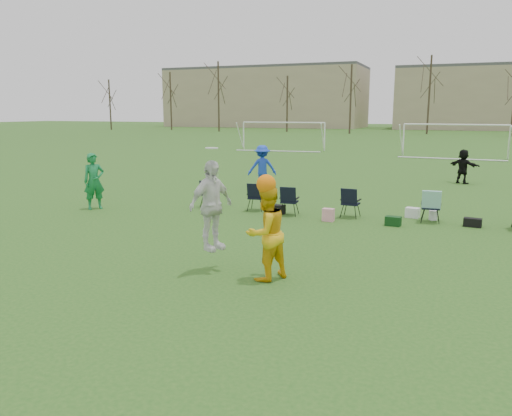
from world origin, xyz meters
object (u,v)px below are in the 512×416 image
at_px(fielder_green_near, 94,181).
at_px(fielder_blue, 262,167).
at_px(center_contest, 243,220).
at_px(goal_mid, 455,131).
at_px(fielder_black, 463,166).
at_px(goal_left, 283,128).

distance_m(fielder_green_near, fielder_blue, 7.45).
xyz_separation_m(fielder_green_near, center_contest, (7.67, -4.75, 0.21)).
relative_size(fielder_green_near, fielder_blue, 1.02).
height_order(fielder_blue, goal_mid, goal_mid).
bearing_deg(fielder_black, fielder_green_near, 76.67).
xyz_separation_m(fielder_blue, center_contest, (3.85, -11.14, 0.22)).
relative_size(fielder_blue, fielder_black, 1.19).
bearing_deg(fielder_blue, goal_left, -101.61).
relative_size(fielder_black, center_contest, 0.61).
height_order(center_contest, goal_mid, center_contest).
distance_m(center_contest, goal_mid, 30.96).
relative_size(fielder_black, goal_left, 0.22).
height_order(fielder_blue, fielder_black, fielder_blue).
bearing_deg(goal_left, goal_mid, -13.13).
bearing_deg(fielder_blue, fielder_green_near, 31.24).
height_order(fielder_green_near, fielder_black, fielder_green_near).
xyz_separation_m(fielder_black, center_contest, (-4.35, -16.30, 0.37)).
distance_m(fielder_blue, center_contest, 11.79).
bearing_deg(fielder_black, goal_left, -15.70).
bearing_deg(center_contest, fielder_green_near, 148.25).
distance_m(fielder_blue, goal_left, 22.49).
relative_size(fielder_green_near, goal_mid, 0.26).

